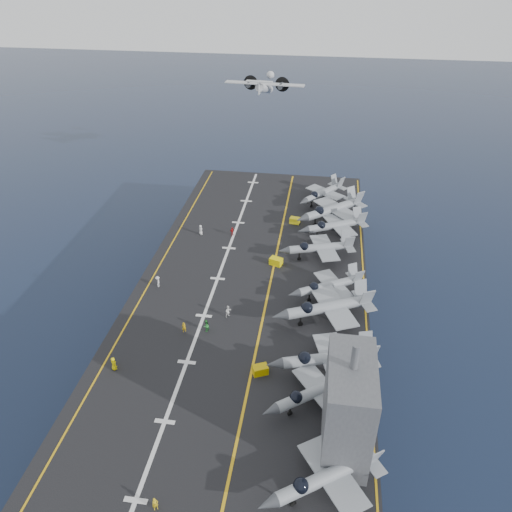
# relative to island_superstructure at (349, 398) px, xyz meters

# --- Properties ---
(ground) EXTENTS (500.00, 500.00, 0.00)m
(ground) POSITION_rel_island_superstructure_xyz_m (-15.00, 30.00, -17.90)
(ground) COLOR #142135
(ground) RESTS_ON ground
(hull) EXTENTS (36.00, 90.00, 10.00)m
(hull) POSITION_rel_island_superstructure_xyz_m (-15.00, 30.00, -12.90)
(hull) COLOR #56595E
(hull) RESTS_ON ground
(flight_deck) EXTENTS (38.00, 92.00, 0.40)m
(flight_deck) POSITION_rel_island_superstructure_xyz_m (-15.00, 30.00, -7.70)
(flight_deck) COLOR black
(flight_deck) RESTS_ON hull
(foul_line) EXTENTS (0.35, 90.00, 0.02)m
(foul_line) POSITION_rel_island_superstructure_xyz_m (-12.00, 30.00, -7.48)
(foul_line) COLOR gold
(foul_line) RESTS_ON flight_deck
(landing_centerline) EXTENTS (0.50, 90.00, 0.02)m
(landing_centerline) POSITION_rel_island_superstructure_xyz_m (-21.00, 30.00, -7.48)
(landing_centerline) COLOR silver
(landing_centerline) RESTS_ON flight_deck
(deck_edge_port) EXTENTS (0.25, 90.00, 0.02)m
(deck_edge_port) POSITION_rel_island_superstructure_xyz_m (-32.00, 30.00, -7.48)
(deck_edge_port) COLOR gold
(deck_edge_port) RESTS_ON flight_deck
(deck_edge_stbd) EXTENTS (0.25, 90.00, 0.02)m
(deck_edge_stbd) POSITION_rel_island_superstructure_xyz_m (3.50, 30.00, -7.48)
(deck_edge_stbd) COLOR gold
(deck_edge_stbd) RESTS_ON flight_deck
(island_superstructure) EXTENTS (5.00, 10.00, 15.00)m
(island_superstructure) POSITION_rel_island_superstructure_xyz_m (0.00, 0.00, 0.00)
(island_superstructure) COLOR #56595E
(island_superstructure) RESTS_ON flight_deck
(fighter_jet_0) EXTENTS (16.58, 15.35, 4.79)m
(fighter_jet_0) POSITION_rel_island_superstructure_xyz_m (-1.82, -5.98, -5.11)
(fighter_jet_0) COLOR gray
(fighter_jet_0) RESTS_ON flight_deck
(fighter_jet_1) EXTENTS (15.89, 14.97, 4.60)m
(fighter_jet_1) POSITION_rel_island_superstructure_xyz_m (-3.37, 5.40, -5.20)
(fighter_jet_1) COLOR #8E939B
(fighter_jet_1) RESTS_ON flight_deck
(fighter_jet_2) EXTENTS (16.78, 13.56, 5.06)m
(fighter_jet_2) POSITION_rel_island_superstructure_xyz_m (-2.07, 11.06, -4.97)
(fighter_jet_2) COLOR #929CA3
(fighter_jet_2) RESTS_ON flight_deck
(fighter_jet_3) EXTENTS (18.35, 15.74, 5.38)m
(fighter_jet_3) POSITION_rel_island_superstructure_xyz_m (-2.33, 21.72, -4.81)
(fighter_jet_3) COLOR #8F959C
(fighter_jet_3) RESTS_ON flight_deck
(fighter_jet_4) EXTENTS (15.28, 13.66, 4.43)m
(fighter_jet_4) POSITION_rel_island_superstructure_xyz_m (-2.24, 27.86, -5.29)
(fighter_jet_4) COLOR gray
(fighter_jet_4) RESTS_ON flight_deck
(fighter_jet_5) EXTENTS (15.68, 12.70, 4.72)m
(fighter_jet_5) POSITION_rel_island_superstructure_xyz_m (-4.14, 39.04, -5.14)
(fighter_jet_5) COLOR #8B959B
(fighter_jet_5) RESTS_ON flight_deck
(fighter_jet_6) EXTENTS (16.39, 14.31, 4.77)m
(fighter_jet_6) POSITION_rel_island_superstructure_xyz_m (-1.54, 47.70, -5.11)
(fighter_jet_6) COLOR #919AA0
(fighter_jet_6) RESTS_ON flight_deck
(fighter_jet_7) EXTENTS (19.00, 18.44, 5.53)m
(fighter_jet_7) POSITION_rel_island_superstructure_xyz_m (-2.20, 53.74, -4.73)
(fighter_jet_7) COLOR #A1A8B3
(fighter_jet_7) RESTS_ON flight_deck
(fighter_jet_8) EXTENTS (15.16, 15.92, 4.61)m
(fighter_jet_8) POSITION_rel_island_superstructure_xyz_m (-4.41, 62.07, -5.19)
(fighter_jet_8) COLOR #8F979E
(fighter_jet_8) RESTS_ON flight_deck
(tow_cart_a) EXTENTS (2.36, 2.02, 1.20)m
(tow_cart_a) POSITION_rel_island_superstructure_xyz_m (-10.82, 9.48, -6.90)
(tow_cart_a) COLOR #C1A006
(tow_cart_a) RESTS_ON flight_deck
(tow_cart_b) EXTENTS (2.49, 2.05, 1.28)m
(tow_cart_b) POSITION_rel_island_superstructure_xyz_m (-11.70, 35.81, -6.86)
(tow_cart_b) COLOR yellow
(tow_cart_b) RESTS_ON flight_deck
(tow_cart_c) EXTENTS (2.20, 1.66, 1.19)m
(tow_cart_c) POSITION_rel_island_superstructure_xyz_m (-9.64, 51.52, -6.90)
(tow_cart_c) COLOR yellow
(tow_cart_c) RESTS_ON flight_deck
(crew_0) EXTENTS (1.46, 1.32, 2.02)m
(crew_0) POSITION_rel_island_superstructure_xyz_m (-30.20, 7.33, -6.49)
(crew_0) COLOR yellow
(crew_0) RESTS_ON flight_deck
(crew_1) EXTENTS (1.23, 1.17, 1.71)m
(crew_1) POSITION_rel_island_superstructure_xyz_m (-23.00, 16.07, -6.64)
(crew_1) COLOR gold
(crew_1) RESTS_ON flight_deck
(crew_2) EXTENTS (1.26, 1.38, 1.92)m
(crew_2) POSITION_rel_island_superstructure_xyz_m (-19.81, 16.72, -6.54)
(crew_2) COLOR green
(crew_2) RESTS_ON flight_deck
(crew_3) EXTENTS (1.09, 1.37, 2.00)m
(crew_3) POSITION_rel_island_superstructure_xyz_m (-30.23, 26.36, -6.50)
(crew_3) COLOR silver
(crew_3) RESTS_ON flight_deck
(crew_4) EXTENTS (1.23, 1.20, 1.72)m
(crew_4) POSITION_rel_island_superstructure_xyz_m (-21.28, 44.90, -6.64)
(crew_4) COLOR red
(crew_4) RESTS_ON flight_deck
(crew_5) EXTENTS (1.36, 1.44, 2.00)m
(crew_5) POSITION_rel_island_superstructure_xyz_m (-27.38, 44.29, -6.50)
(crew_5) COLOR white
(crew_5) RESTS_ON flight_deck
(crew_6) EXTENTS (1.20, 1.11, 1.66)m
(crew_6) POSITION_rel_island_superstructure_xyz_m (-18.64, -10.55, -6.67)
(crew_6) COLOR yellow
(crew_6) RESTS_ON flight_deck
(crew_7) EXTENTS (1.39, 1.43, 2.00)m
(crew_7) POSITION_rel_island_superstructure_xyz_m (-17.23, 20.42, -6.50)
(crew_7) COLOR white
(crew_7) RESTS_ON flight_deck
(transport_plane) EXTENTS (21.43, 15.48, 4.82)m
(transport_plane) POSITION_rel_island_superstructure_xyz_m (-21.30, 91.73, 8.92)
(transport_plane) COLOR silver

